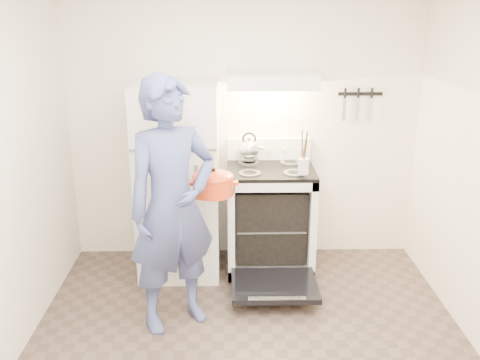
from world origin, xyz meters
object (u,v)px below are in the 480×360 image
(stove_body, at_px, (270,220))
(person, at_px, (173,206))
(dutch_oven, at_px, (213,186))
(tea_kettle, at_px, (249,148))
(refrigerator, at_px, (179,180))

(stove_body, distance_m, person, 1.28)
(person, height_order, dutch_oven, person)
(stove_body, xyz_separation_m, tea_kettle, (-0.19, 0.17, 0.63))
(tea_kettle, relative_size, dutch_oven, 0.73)
(dutch_oven, bearing_deg, refrigerator, 118.08)
(tea_kettle, bearing_deg, refrigerator, -162.34)
(refrigerator, bearing_deg, dutch_oven, -61.92)
(refrigerator, xyz_separation_m, dutch_oven, (0.32, -0.61, 0.16))
(dutch_oven, bearing_deg, person, -137.13)
(stove_body, xyz_separation_m, person, (-0.77, -0.90, 0.48))
(tea_kettle, bearing_deg, dutch_oven, -110.58)
(refrigerator, relative_size, stove_body, 1.85)
(stove_body, bearing_deg, refrigerator, -178.23)
(person, bearing_deg, refrigerator, 60.88)
(refrigerator, distance_m, stove_body, 0.90)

